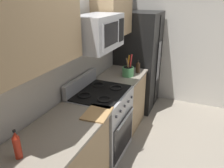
% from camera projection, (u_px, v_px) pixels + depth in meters
% --- Properties ---
extents(ground_plane, '(16.00, 16.00, 0.00)m').
position_uv_depth(ground_plane, '(149.00, 164.00, 2.87)').
color(ground_plane, gray).
extents(wall_back, '(8.00, 0.10, 2.60)m').
position_uv_depth(wall_back, '(73.00, 60.00, 2.76)').
color(wall_back, beige).
rests_on(wall_back, ground).
extents(range_oven, '(0.76, 0.68, 1.09)m').
position_uv_depth(range_oven, '(101.00, 122.00, 2.94)').
color(range_oven, '#B2B5BA').
rests_on(range_oven, ground).
extents(counter_right, '(0.77, 0.63, 0.91)m').
position_uv_depth(counter_right, '(122.00, 100.00, 3.60)').
color(counter_right, tan).
rests_on(counter_right, ground).
extents(refrigerator, '(0.83, 0.75, 1.79)m').
position_uv_depth(refrigerator, '(138.00, 61.00, 4.12)').
color(refrigerator, black).
rests_on(refrigerator, ground).
extents(wall_right, '(0.10, 8.00, 2.60)m').
position_uv_depth(wall_right, '(181.00, 38.00, 4.16)').
color(wall_right, beige).
rests_on(wall_right, ground).
extents(microwave, '(0.70, 0.44, 0.38)m').
position_uv_depth(microwave, '(97.00, 32.00, 2.49)').
color(microwave, '#B2B5BA').
extents(upper_cabinets_left, '(1.04, 0.34, 0.74)m').
position_uv_depth(upper_cabinets_left, '(26.00, 23.00, 1.68)').
color(upper_cabinets_left, tan).
extents(upper_cabinets_right, '(0.76, 0.34, 0.74)m').
position_uv_depth(upper_cabinets_right, '(113.00, 9.00, 3.12)').
color(upper_cabinets_right, tan).
extents(utensil_crock, '(0.18, 0.18, 0.34)m').
position_uv_depth(utensil_crock, '(128.00, 71.00, 3.32)').
color(utensil_crock, '#59AD66').
rests_on(utensil_crock, counter_right).
extents(cutting_board, '(0.36, 0.29, 0.02)m').
position_uv_depth(cutting_board, '(97.00, 113.00, 2.29)').
color(cutting_board, tan).
rests_on(cutting_board, counter_left).
extents(bottle_hot_sauce, '(0.06, 0.06, 0.25)m').
position_uv_depth(bottle_hot_sauce, '(17.00, 145.00, 1.64)').
color(bottle_hot_sauce, red).
rests_on(bottle_hot_sauce, counter_left).
extents(bottle_soy, '(0.07, 0.07, 0.20)m').
position_uv_depth(bottle_soy, '(138.00, 67.00, 3.45)').
color(bottle_soy, '#382314').
rests_on(bottle_soy, counter_right).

